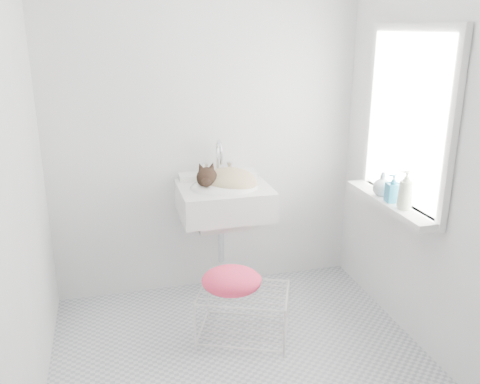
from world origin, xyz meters
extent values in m
cube|color=silver|center=(0.00, 0.00, 0.00)|extent=(2.20, 2.00, 0.02)
cube|color=white|center=(0.00, 1.00, 1.25)|extent=(2.20, 0.02, 2.50)
cube|color=white|center=(1.10, 0.00, 1.25)|extent=(0.02, 2.00, 2.50)
cube|color=white|center=(-1.10, 0.00, 1.25)|extent=(0.02, 2.00, 2.50)
cube|color=white|center=(1.09, 0.20, 1.35)|extent=(0.01, 0.80, 1.00)
cube|color=white|center=(1.07, 0.20, 1.35)|extent=(0.04, 0.90, 1.10)
cube|color=white|center=(1.01, 0.20, 0.83)|extent=(0.16, 0.88, 0.04)
cube|color=white|center=(0.07, 0.74, 0.85)|extent=(0.61, 0.53, 0.24)
ellipsoid|color=tan|center=(0.10, 0.73, 0.88)|extent=(0.41, 0.37, 0.20)
sphere|color=black|center=(-0.05, 0.67, 0.97)|extent=(0.16, 0.16, 0.14)
torus|color=#A1000D|center=(-0.04, 0.66, 0.93)|extent=(0.14, 0.13, 0.05)
cube|color=silver|center=(0.07, 0.24, 0.15)|extent=(0.64, 0.56, 0.32)
ellipsoid|color=#F2402B|center=(0.00, 0.24, 0.35)|extent=(0.43, 0.35, 0.15)
imported|color=beige|center=(1.00, 0.03, 0.85)|extent=(0.08, 0.08, 0.20)
imported|color=teal|center=(1.00, 0.17, 0.85)|extent=(0.09, 0.09, 0.18)
imported|color=silver|center=(1.00, 0.29, 0.85)|extent=(0.16, 0.16, 0.15)
camera|label=1|loc=(-0.66, -2.47, 1.88)|focal=38.14mm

